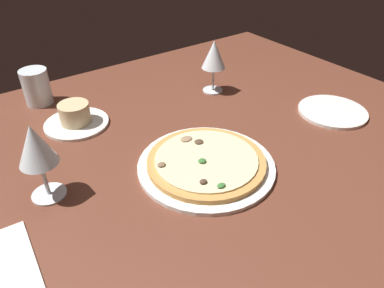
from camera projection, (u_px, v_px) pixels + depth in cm
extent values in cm
cube|color=brown|center=(179.00, 149.00, 92.77)|extent=(150.00, 110.00, 4.00)
cylinder|color=white|center=(206.00, 165.00, 83.09)|extent=(31.28, 31.28, 1.00)
cylinder|color=#C68C47|center=(206.00, 162.00, 82.47)|extent=(26.96, 26.96, 1.20)
cylinder|color=beige|center=(206.00, 159.00, 82.01)|extent=(23.34, 23.34, 0.40)
ellipsoid|color=#387033|center=(221.00, 185.00, 73.84)|extent=(1.95, 1.42, 0.57)
ellipsoid|color=#387033|center=(202.00, 161.00, 80.55)|extent=(1.82, 1.71, 0.66)
ellipsoid|color=brown|center=(161.00, 165.00, 79.55)|extent=(1.88, 1.63, 0.51)
ellipsoid|color=#937556|center=(186.00, 139.00, 87.89)|extent=(3.05, 2.23, 0.40)
ellipsoid|color=#4C3828|center=(203.00, 181.00, 74.76)|extent=(1.65, 1.38, 0.68)
ellipsoid|color=#4C3828|center=(199.00, 142.00, 86.92)|extent=(2.21, 1.99, 0.46)
cylinder|color=white|center=(77.00, 123.00, 98.41)|extent=(17.06, 17.06, 0.80)
cylinder|color=#D1B784|center=(75.00, 113.00, 96.62)|extent=(8.07, 8.07, 5.50)
cylinder|color=silver|center=(50.00, 195.00, 75.44)|extent=(7.07, 7.07, 0.40)
cylinder|color=silver|center=(45.00, 179.00, 73.03)|extent=(0.80, 0.80, 8.06)
cone|color=silver|center=(35.00, 146.00, 68.34)|extent=(7.65, 7.65, 8.43)
cone|color=#5B0F19|center=(38.00, 154.00, 69.43)|extent=(3.76, 3.76, 4.61)
cylinder|color=silver|center=(213.00, 90.00, 115.38)|extent=(6.22, 6.22, 0.40)
cylinder|color=silver|center=(213.00, 79.00, 113.15)|extent=(0.80, 0.80, 7.44)
cone|color=silver|center=(214.00, 54.00, 108.66)|extent=(7.29, 7.29, 8.35)
cone|color=#5B0F19|center=(214.00, 61.00, 109.92)|extent=(3.07, 3.07, 3.91)
cylinder|color=silver|center=(36.00, 87.00, 106.04)|extent=(7.79, 7.79, 10.38)
cylinder|color=silver|center=(38.00, 92.00, 106.91)|extent=(7.17, 7.17, 7.30)
cylinder|color=silver|center=(332.00, 111.00, 103.70)|extent=(19.12, 19.12, 0.90)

